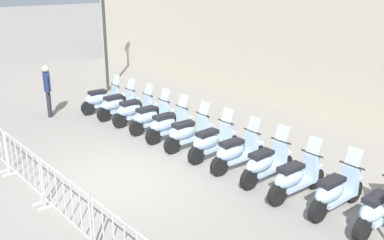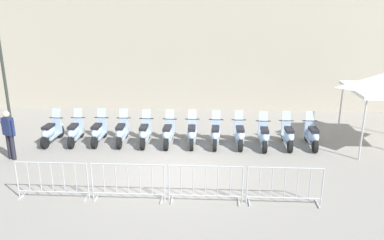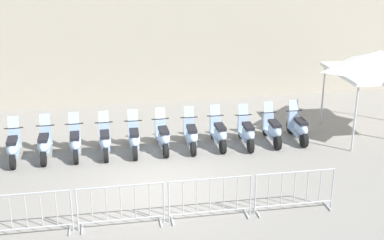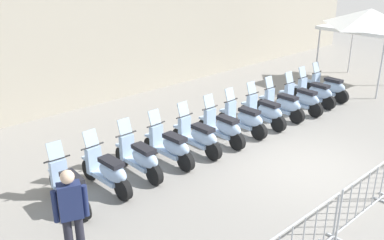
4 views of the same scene
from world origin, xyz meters
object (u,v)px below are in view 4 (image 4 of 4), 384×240
at_px(motorcycle_1, 107,171).
at_px(motorcycle_6, 244,119).
at_px(motorcycle_8, 283,105).
at_px(motorcycle_0, 70,187).
at_px(motorcycle_7, 265,112).
at_px(motorcycle_5, 223,128).
at_px(motorcycle_10, 315,93).
at_px(motorcycle_2, 140,158).
at_px(motorcycle_3, 170,146).
at_px(officer_near_row_end, 72,213).
at_px(barrier_segment_1, 366,196).
at_px(canopy_tent, 370,19).
at_px(motorcycle_9, 302,99).
at_px(motorcycle_11, 328,87).
at_px(motorcycle_4, 198,137).

bearing_deg(motorcycle_1, motorcycle_6, 1.99).
bearing_deg(motorcycle_8, motorcycle_0, -177.80).
xyz_separation_m(motorcycle_1, motorcycle_7, (5.39, 0.16, 0.00)).
xyz_separation_m(motorcycle_7, motorcycle_8, (0.90, 0.03, 0.00)).
distance_m(motorcycle_5, motorcycle_7, 1.80).
bearing_deg(motorcycle_5, motorcycle_10, 1.67).
xyz_separation_m(motorcycle_2, motorcycle_5, (2.70, 0.02, 0.00)).
xyz_separation_m(motorcycle_3, officer_near_row_end, (-3.40, -1.80, 0.53)).
distance_m(motorcycle_10, officer_near_row_end, 9.89).
distance_m(motorcycle_5, barrier_segment_1, 4.32).
bearing_deg(motorcycle_3, canopy_tent, 2.08).
bearing_deg(motorcycle_10, motorcycle_9, -172.86).
relative_size(motorcycle_8, officer_near_row_end, 1.00).
height_order(motorcycle_5, officer_near_row_end, officer_near_row_end).
bearing_deg(motorcycle_11, canopy_tent, 3.66).
distance_m(motorcycle_1, canopy_tent, 11.81).
bearing_deg(motorcycle_6, motorcycle_2, -178.84).
distance_m(motorcycle_0, motorcycle_6, 5.40).
bearing_deg(motorcycle_9, motorcycle_2, -179.65).
height_order(motorcycle_1, motorcycle_11, same).
xyz_separation_m(motorcycle_5, barrier_segment_1, (-0.49, -4.29, 0.07)).
xyz_separation_m(motorcycle_7, barrier_segment_1, (-2.29, -4.34, 0.07)).
bearing_deg(motorcycle_0, motorcycle_8, 2.20).
bearing_deg(barrier_segment_1, motorcycle_9, 46.49).
xyz_separation_m(motorcycle_11, officer_near_row_end, (-10.59, -1.99, 0.53)).
bearing_deg(motorcycle_2, canopy_tent, 2.01).
xyz_separation_m(motorcycle_8, barrier_segment_1, (-3.19, -4.38, 0.07)).
height_order(motorcycle_1, motorcycle_10, same).
distance_m(motorcycle_0, motorcycle_11, 9.89).
bearing_deg(motorcycle_9, motorcycle_1, -179.03).
bearing_deg(officer_near_row_end, motorcycle_10, 11.26).
bearing_deg(motorcycle_11, motorcycle_6, -178.28).
height_order(motorcycle_4, motorcycle_8, same).
height_order(motorcycle_5, barrier_segment_1, motorcycle_5).
bearing_deg(officer_near_row_end, motorcycle_5, 19.09).
relative_size(motorcycle_7, canopy_tent, 0.59).
relative_size(motorcycle_9, motorcycle_10, 1.00).
distance_m(motorcycle_0, motorcycle_10, 9.00).
height_order(motorcycle_0, officer_near_row_end, officer_near_row_end).
bearing_deg(motorcycle_9, motorcycle_0, -178.56).
bearing_deg(barrier_segment_1, canopy_tent, 28.58).
xyz_separation_m(motorcycle_9, motorcycle_11, (1.80, 0.17, 0.00)).
height_order(motorcycle_11, officer_near_row_end, officer_near_row_end).
bearing_deg(motorcycle_1, motorcycle_9, 0.97).
xyz_separation_m(motorcycle_10, canopy_tent, (3.54, 0.23, 2.06)).
bearing_deg(motorcycle_5, motorcycle_1, -178.35).
xyz_separation_m(motorcycle_2, motorcycle_3, (0.90, 0.02, 0.00)).
relative_size(motorcycle_5, motorcycle_11, 1.00).
relative_size(motorcycle_0, canopy_tent, 0.59).
bearing_deg(motorcycle_5, motorcycle_8, 1.95).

